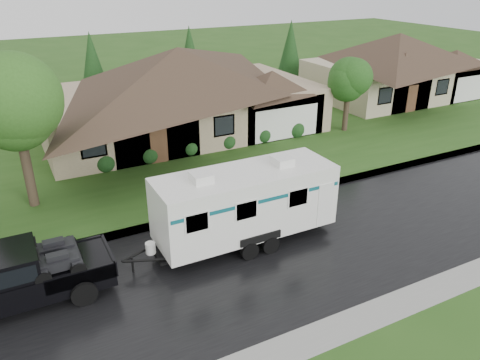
{
  "coord_description": "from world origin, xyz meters",
  "views": [
    {
      "loc": [
        -8.69,
        -15.38,
        10.42
      ],
      "look_at": [
        0.34,
        2.0,
        1.51
      ],
      "focal_mm": 35.0,
      "sensor_mm": 36.0,
      "label": 1
    }
  ],
  "objects": [
    {
      "name": "shrub_row",
      "position": [
        2.0,
        9.3,
        0.65
      ],
      "size": [
        13.6,
        1.0,
        1.0
      ],
      "color": "#143814",
      "rests_on": "lawn"
    },
    {
      "name": "pickup_truck",
      "position": [
        -9.59,
        -0.61,
        1.12
      ],
      "size": [
        6.28,
        2.39,
        2.09
      ],
      "color": "black",
      "rests_on": "ground"
    },
    {
      "name": "lawn",
      "position": [
        0.0,
        15.0,
        0.07
      ],
      "size": [
        140.0,
        26.0,
        0.15
      ],
      "primitive_type": "cube",
      "color": "#274F18",
      "rests_on": "ground"
    },
    {
      "name": "curb",
      "position": [
        0.0,
        2.25,
        0.07
      ],
      "size": [
        140.0,
        0.5,
        0.15
      ],
      "primitive_type": "cube",
      "color": "gray",
      "rests_on": "ground"
    },
    {
      "name": "house_neighbor",
      "position": [
        22.27,
        14.34,
        3.32
      ],
      "size": [
        15.12,
        9.72,
        6.45
      ],
      "color": "tan",
      "rests_on": "lawn"
    },
    {
      "name": "ground",
      "position": [
        0.0,
        0.0,
        0.0
      ],
      "size": [
        140.0,
        140.0,
        0.0
      ],
      "primitive_type": "plane",
      "color": "#274F18",
      "rests_on": "ground"
    },
    {
      "name": "travel_trailer",
      "position": [
        -0.77,
        -0.61,
        1.84
      ],
      "size": [
        7.75,
        2.72,
        3.48
      ],
      "color": "white",
      "rests_on": "ground"
    },
    {
      "name": "house_main",
      "position": [
        2.29,
        13.84,
        3.59
      ],
      "size": [
        19.44,
        10.8,
        6.9
      ],
      "color": "gray",
      "rests_on": "lawn"
    },
    {
      "name": "road",
      "position": [
        0.0,
        -2.0,
        0.01
      ],
      "size": [
        140.0,
        8.0,
        0.01
      ],
      "primitive_type": "cube",
      "color": "black",
      "rests_on": "ground"
    },
    {
      "name": "tree_left_green",
      "position": [
        -8.26,
        6.66,
        4.93
      ],
      "size": [
        4.16,
        4.16,
        6.89
      ],
      "color": "#382B1E",
      "rests_on": "lawn"
    },
    {
      "name": "tree_right_green",
      "position": [
        12.03,
        8.79,
        3.59
      ],
      "size": [
        3.0,
        3.0,
        4.97
      ],
      "color": "#382B1E",
      "rests_on": "lawn"
    }
  ]
}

